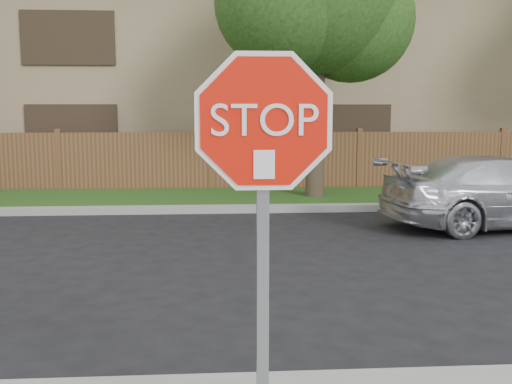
{
  "coord_description": "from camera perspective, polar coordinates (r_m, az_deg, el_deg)",
  "views": [
    {
      "loc": [
        0.11,
        -4.59,
        2.21
      ],
      "look_at": [
        0.36,
        -0.9,
        1.7
      ],
      "focal_mm": 42.0,
      "sensor_mm": 36.0,
      "label": 1
    }
  ],
  "objects": [
    {
      "name": "grass_strip",
      "position": [
        14.55,
        -4.26,
        -0.62
      ],
      "size": [
        70.0,
        3.0,
        0.12
      ],
      "primitive_type": "cube",
      "color": "#1E4714",
      "rests_on": "ground"
    },
    {
      "name": "far_curb",
      "position": [
        12.92,
        -4.31,
        -1.64
      ],
      "size": [
        70.0,
        0.3,
        0.15
      ],
      "primitive_type": "cube",
      "color": "gray",
      "rests_on": "ground"
    },
    {
      "name": "apartment_building",
      "position": [
        21.63,
        -4.24,
        11.38
      ],
      "size": [
        35.2,
        9.2,
        7.2
      ],
      "color": "#94835C",
      "rests_on": "ground"
    },
    {
      "name": "stop_sign",
      "position": [
        3.14,
        0.72,
        0.88
      ],
      "size": [
        1.01,
        0.13,
        2.55
      ],
      "color": "gray",
      "rests_on": "sidewalk_near"
    },
    {
      "name": "fence",
      "position": [
        16.05,
        -4.26,
        2.84
      ],
      "size": [
        70.0,
        0.12,
        1.6
      ],
      "primitive_type": "cube",
      "color": "#53381D",
      "rests_on": "ground"
    },
    {
      "name": "sedan_right",
      "position": [
        12.16,
        22.48,
        0.01
      ],
      "size": [
        4.83,
        2.52,
        1.34
      ],
      "primitive_type": "imported",
      "rotation": [
        0.0,
        0.0,
        1.72
      ],
      "color": "silver",
      "rests_on": "ground"
    }
  ]
}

